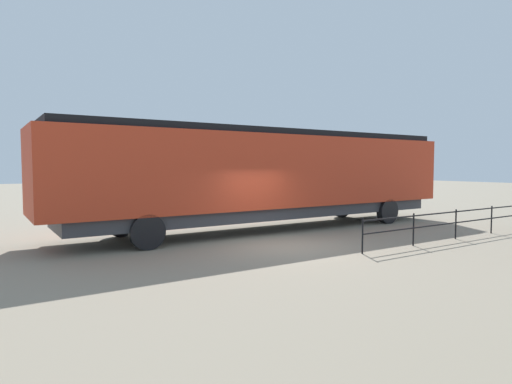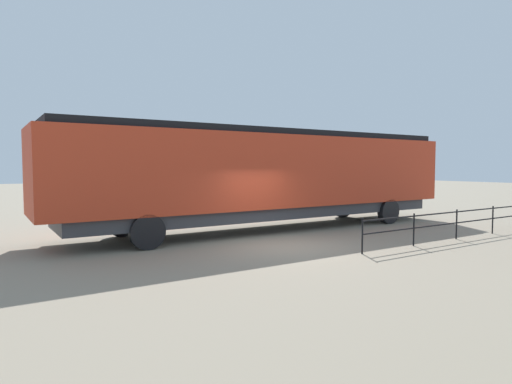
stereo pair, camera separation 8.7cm
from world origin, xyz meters
name	(u,v)px [view 2 (the right image)]	position (x,y,z in m)	size (l,w,h in m)	color
ground_plane	(281,246)	(0.00, 0.00, 0.00)	(120.00, 120.00, 0.00)	gray
locomotive	(281,174)	(-3.19, 2.29, 2.24)	(3.18, 17.15, 3.98)	red
platform_fence	(475,217)	(2.28, 7.09, 0.70)	(0.05, 11.72, 1.05)	black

